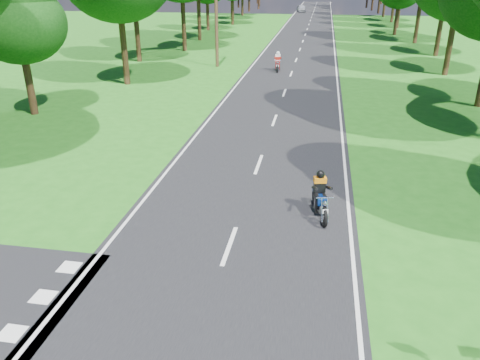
# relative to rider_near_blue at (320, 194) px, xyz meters

# --- Properties ---
(ground) EXTENTS (160.00, 160.00, 0.00)m
(ground) POSITION_rel_rider_near_blue_xyz_m (-2.38, -4.21, -0.72)
(ground) COLOR #1E6216
(ground) RESTS_ON ground
(main_road) EXTENTS (7.00, 140.00, 0.02)m
(main_road) POSITION_rel_rider_near_blue_xyz_m (-2.38, 45.79, -0.71)
(main_road) COLOR black
(main_road) RESTS_ON ground
(road_markings) EXTENTS (7.40, 140.00, 0.01)m
(road_markings) POSITION_rel_rider_near_blue_xyz_m (-2.52, 43.92, -0.70)
(road_markings) COLOR silver
(road_markings) RESTS_ON main_road
(telegraph_pole) EXTENTS (1.20, 0.26, 8.00)m
(telegraph_pole) POSITION_rel_rider_near_blue_xyz_m (-8.38, 23.79, 3.35)
(telegraph_pole) COLOR #382616
(telegraph_pole) RESTS_ON ground
(rider_near_blue) EXTENTS (0.91, 1.77, 1.41)m
(rider_near_blue) POSITION_rel_rider_near_blue_xyz_m (0.00, 0.00, 0.00)
(rider_near_blue) COLOR navy
(rider_near_blue) RESTS_ON main_road
(rider_far_red) EXTENTS (0.72, 1.76, 1.44)m
(rider_far_red) POSITION_rel_rider_near_blue_xyz_m (-3.49, 22.70, 0.01)
(rider_far_red) COLOR #A30C15
(rider_far_red) RESTS_ON main_road
(distant_car) EXTENTS (2.15, 4.08, 1.32)m
(distant_car) POSITION_rel_rider_near_blue_xyz_m (-4.69, 81.38, -0.04)
(distant_car) COLOR #B5B8BD
(distant_car) RESTS_ON main_road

